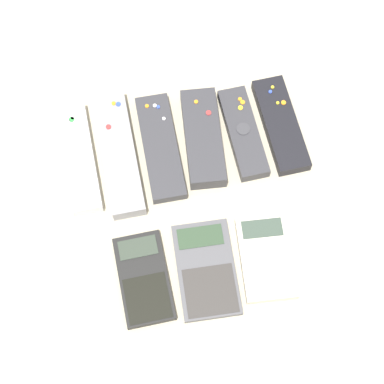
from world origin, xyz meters
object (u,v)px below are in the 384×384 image
(remote_2, at_px, (160,147))
(calculator_0, at_px, (144,279))
(calculator_2, at_px, (266,258))
(remote_5, at_px, (281,125))
(remote_3, at_px, (203,138))
(remote_4, at_px, (243,133))
(remote_0, at_px, (79,158))
(remote_1, at_px, (119,153))
(calculator_1, at_px, (205,270))

(remote_2, bearing_deg, calculator_0, -106.17)
(calculator_2, bearing_deg, remote_5, 75.11)
(remote_3, distance_m, calculator_2, 0.22)
(remote_3, xyz_separation_m, remote_4, (0.07, -0.00, -0.00))
(remote_2, height_order, remote_4, remote_4)
(remote_3, relative_size, remote_4, 1.05)
(remote_0, height_order, remote_1, remote_1)
(remote_4, bearing_deg, remote_0, 176.84)
(remote_2, xyz_separation_m, calculator_1, (0.03, -0.21, -0.00))
(remote_4, height_order, remote_5, same)
(remote_1, xyz_separation_m, remote_3, (0.14, 0.00, 0.00))
(remote_1, bearing_deg, remote_2, -0.52)
(remote_1, height_order, remote_3, remote_3)
(remote_5, bearing_deg, calculator_2, -111.57)
(remote_0, bearing_deg, calculator_2, -41.89)
(calculator_1, bearing_deg, remote_3, 82.02)
(remote_1, height_order, calculator_1, remote_1)
(remote_0, relative_size, remote_4, 1.17)
(remote_0, xyz_separation_m, calculator_0, (0.07, -0.21, -0.00))
(remote_4, relative_size, remote_5, 0.94)
(remote_1, relative_size, remote_5, 1.25)
(remote_3, bearing_deg, remote_5, 5.51)
(calculator_1, height_order, calculator_2, calculator_2)
(remote_3, distance_m, remote_5, 0.13)
(remote_4, distance_m, calculator_0, 0.29)
(remote_0, height_order, remote_4, remote_0)
(remote_0, distance_m, remote_5, 0.33)
(remote_1, relative_size, calculator_1, 1.44)
(remote_2, bearing_deg, calculator_2, -59.60)
(remote_2, bearing_deg, calculator_1, -81.71)
(remote_0, bearing_deg, remote_1, -5.45)
(remote_0, distance_m, calculator_2, 0.33)
(remote_3, bearing_deg, remote_0, -176.02)
(remote_2, height_order, calculator_0, remote_2)
(remote_5, height_order, calculator_0, remote_5)
(remote_3, bearing_deg, remote_2, -174.17)
(remote_2, relative_size, remote_3, 1.09)
(calculator_0, bearing_deg, calculator_2, -2.36)
(remote_4, xyz_separation_m, calculator_1, (-0.10, -0.21, -0.00))
(remote_2, height_order, calculator_2, remote_2)
(remote_5, xyz_separation_m, calculator_2, (-0.07, -0.22, -0.00))
(calculator_0, bearing_deg, remote_1, 90.58)
(remote_0, bearing_deg, remote_5, -1.69)
(remote_1, xyz_separation_m, remote_5, (0.27, 0.01, -0.00))
(remote_0, height_order, calculator_1, remote_0)
(remote_0, xyz_separation_m, remote_5, (0.33, 0.00, -0.00))
(remote_0, xyz_separation_m, remote_4, (0.27, -0.00, -0.00))
(remote_2, xyz_separation_m, remote_4, (0.14, 0.00, 0.00))
(remote_5, distance_m, calculator_0, 0.34)
(remote_1, relative_size, remote_2, 1.16)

